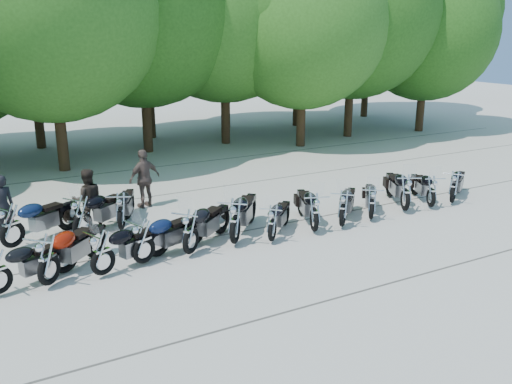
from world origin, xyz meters
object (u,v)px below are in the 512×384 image
motorcycle_1 (48,258)px  rider_0 (2,206)px  motorcycle_12 (454,186)px  motorcycle_6 (272,222)px  motorcycle_11 (432,190)px  motorcycle_2 (102,252)px  motorcycle_10 (406,192)px  motorcycle_7 (314,211)px  motorcycle_5 (235,220)px  rider_2 (145,178)px  motorcycle_13 (11,225)px  motorcycle_9 (372,202)px  motorcycle_3 (143,240)px  motorcycle_14 (82,215)px  rider_1 (88,199)px  motorcycle_4 (190,230)px  motorcycle_15 (121,210)px  motorcycle_8 (343,207)px

motorcycle_1 → rider_0: bearing=-35.0°
motorcycle_12 → motorcycle_6: bearing=57.2°
motorcycle_1 → motorcycle_11: size_ratio=1.14×
motorcycle_2 → motorcycle_10: 9.34m
motorcycle_7 → motorcycle_11: motorcycle_7 is taller
motorcycle_5 → rider_2: (-1.05, 4.33, 0.22)m
motorcycle_7 → motorcycle_5: bearing=15.4°
rider_0 → motorcycle_10: bearing=146.3°
motorcycle_1 → motorcycle_13: size_ratio=1.00×
motorcycle_9 → motorcycle_13: 9.91m
motorcycle_5 → motorcycle_6: motorcycle_5 is taller
motorcycle_5 → rider_0: 6.35m
rider_0 → rider_2: 4.26m
motorcycle_3 → motorcycle_7: 4.81m
motorcycle_14 → rider_1: size_ratio=1.37×
rider_1 → motorcycle_13: bearing=22.9°
motorcycle_7 → motorcycle_13: (-7.47, 2.70, 0.04)m
motorcycle_4 → motorcycle_5: bearing=-125.0°
motorcycle_4 → motorcycle_6: size_ratio=1.17×
motorcycle_15 → motorcycle_13: bearing=24.0°
motorcycle_8 → motorcycle_14: bearing=24.2°
motorcycle_1 → motorcycle_13: 2.75m
motorcycle_15 → motorcycle_10: bearing=-172.8°
motorcycle_10 → motorcycle_15: size_ratio=1.08×
motorcycle_4 → rider_0: rider_0 is taller
motorcycle_1 → motorcycle_5: size_ratio=0.95×
motorcycle_7 → motorcycle_15: bearing=-8.8°
motorcycle_4 → motorcycle_9: size_ratio=1.15×
motorcycle_2 → motorcycle_4: size_ratio=0.93×
motorcycle_12 → motorcycle_14: 11.50m
motorcycle_11 → rider_1: bearing=7.7°
motorcycle_3 → motorcycle_9: size_ratio=1.10×
motorcycle_13 → rider_1: size_ratio=1.38×
motorcycle_15 → motorcycle_6: bearing=164.4°
motorcycle_10 → motorcycle_11: bearing=-158.4°
motorcycle_4 → motorcycle_10: 7.12m
motorcycle_5 → motorcycle_6: bearing=-156.8°
motorcycle_12 → rider_2: rider_2 is taller
motorcycle_1 → motorcycle_4: bearing=-131.3°
motorcycle_3 → motorcycle_14: bearing=-1.1°
motorcycle_1 → motorcycle_14: bearing=-69.1°
motorcycle_1 → motorcycle_15: size_ratio=1.09×
motorcycle_8 → motorcycle_12: motorcycle_8 is taller
motorcycle_12 → motorcycle_2: bearing=56.8°
motorcycle_1 → motorcycle_2: size_ratio=1.09×
motorcycle_14 → rider_0: bearing=21.8°
motorcycle_3 → motorcycle_12: 10.28m
motorcycle_13 → motorcycle_15: motorcycle_13 is taller
motorcycle_7 → motorcycle_8: bearing=-162.3°
motorcycle_9 → rider_2: 7.09m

